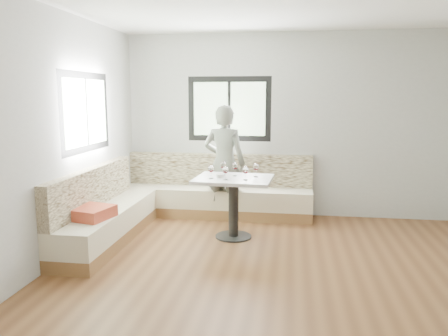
{
  "coord_description": "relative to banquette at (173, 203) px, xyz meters",
  "views": [
    {
      "loc": [
        0.06,
        -4.28,
        1.86
      ],
      "look_at": [
        -0.81,
        1.34,
        0.91
      ],
      "focal_mm": 35.0,
      "sensor_mm": 36.0,
      "label": 1
    }
  ],
  "objects": [
    {
      "name": "wine_glass_a",
      "position": [
        0.65,
        -0.49,
        0.6
      ],
      "size": [
        0.08,
        0.08,
        0.18
      ],
      "color": "white",
      "rests_on": "table"
    },
    {
      "name": "banquette",
      "position": [
        0.0,
        0.0,
        0.0
      ],
      "size": [
        2.9,
        2.8,
        0.95
      ],
      "color": "brown",
      "rests_on": "ground"
    },
    {
      "name": "wine_glass_f",
      "position": [
        0.76,
        -0.21,
        0.6
      ],
      "size": [
        0.08,
        0.08,
        0.18
      ],
      "color": "white",
      "rests_on": "table"
    },
    {
      "name": "wine_glass_d",
      "position": [
        0.93,
        -0.26,
        0.6
      ],
      "size": [
        0.08,
        0.08,
        0.18
      ],
      "color": "white",
      "rests_on": "table"
    },
    {
      "name": "wine_glass_b",
      "position": [
        0.85,
        -0.55,
        0.6
      ],
      "size": [
        0.08,
        0.08,
        0.18
      ],
      "color": "white",
      "rests_on": "table"
    },
    {
      "name": "table",
      "position": [
        0.93,
        -0.38,
        0.27
      ],
      "size": [
        1.03,
        0.82,
        0.81
      ],
      "rotation": [
        0.0,
        0.0,
        -0.07
      ],
      "color": "black",
      "rests_on": "ground"
    },
    {
      "name": "person",
      "position": [
        0.68,
        0.44,
        0.53
      ],
      "size": [
        0.68,
        0.5,
        1.73
      ],
      "primitive_type": "imported",
      "rotation": [
        0.0,
        0.0,
        3.0
      ],
      "color": "slate",
      "rests_on": "ground"
    },
    {
      "name": "wine_glass_e",
      "position": [
        1.21,
        -0.28,
        0.6
      ],
      "size": [
        0.08,
        0.08,
        0.18
      ],
      "color": "white",
      "rests_on": "table"
    },
    {
      "name": "wine_glass_c",
      "position": [
        1.1,
        -0.53,
        0.6
      ],
      "size": [
        0.08,
        0.08,
        0.18
      ],
      "color": "white",
      "rests_on": "table"
    },
    {
      "name": "room",
      "position": [
        1.51,
        -1.54,
        1.08
      ],
      "size": [
        5.01,
        5.01,
        2.81
      ],
      "color": "brown",
      "rests_on": "ground"
    },
    {
      "name": "olive_ramekin",
      "position": [
        0.75,
        -0.38,
        0.5
      ],
      "size": [
        0.11,
        0.11,
        0.04
      ],
      "color": "white",
      "rests_on": "table"
    }
  ]
}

